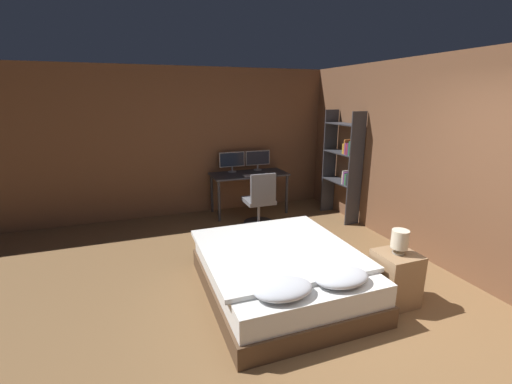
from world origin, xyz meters
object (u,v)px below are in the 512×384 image
office_chair (260,204)px  desk (249,178)px  computer_mouse (267,174)px  keyboard (253,175)px  monitor_right (258,159)px  bookshelf (345,162)px  monitor_left (232,160)px  bed (280,272)px  nightstand (395,278)px  bedside_lamp (400,240)px

office_chair → desk: bearing=86.1°
desk → computer_mouse: bearing=-40.6°
keyboard → office_chair: office_chair is taller
desk → monitor_right: bearing=41.5°
keyboard → bookshelf: bookshelf is taller
monitor_left → monitor_right: size_ratio=1.00×
keyboard → monitor_right: bearing=60.3°
bed → nightstand: bed is taller
nightstand → desk: 3.47m
desk → office_chair: office_chair is taller
monitor_right → computer_mouse: size_ratio=7.10×
monitor_right → bookshelf: (1.22, -1.14, 0.06)m
nightstand → office_chair: (-0.54, 2.70, 0.10)m
bedside_lamp → nightstand: bearing=0.0°
monitor_right → keyboard: bearing=-119.7°
bed → office_chair: 2.17m
bed → desk: 2.90m
nightstand → bedside_lamp: (0.00, 0.00, 0.45)m
keyboard → computer_mouse: bearing=0.0°
bedside_lamp → monitor_right: bearing=93.5°
bedside_lamp → computer_mouse: 3.19m
nightstand → monitor_right: 3.72m
desk → keyboard: (0.00, -0.23, 0.10)m
bedside_lamp → computer_mouse: bearing=94.0°
bed → nightstand: size_ratio=3.42×
nightstand → desk: bearing=98.1°
bedside_lamp → desk: bearing=98.1°
nightstand → keyboard: 3.26m
nightstand → bookshelf: 2.80m
desk → keyboard: 0.25m
bedside_lamp → office_chair: (-0.54, 2.70, -0.35)m
bookshelf → bedside_lamp: bearing=-111.8°
bedside_lamp → monitor_right: monitor_right is taller
desk → bookshelf: bearing=-31.5°
bed → computer_mouse: (0.86, 2.57, 0.54)m
monitor_right → computer_mouse: bearing=-89.5°
monitor_right → keyboard: 0.57m
monitor_right → bookshelf: bearing=-43.1°
keyboard → office_chair: (-0.05, -0.48, -0.40)m
nightstand → bookshelf: bearing=68.2°
monitor_left → keyboard: (0.26, -0.46, -0.21)m
bed → bedside_lamp: 1.33m
keyboard → bookshelf: size_ratio=0.18×
bed → monitor_right: 3.24m
computer_mouse → bed: bearing=-108.4°
bed → office_chair: bearing=75.4°
monitor_right → desk: bearing=-138.5°
bookshelf → office_chair: bearing=172.6°
bed → monitor_right: bearing=74.3°
monitor_left → bookshelf: 2.09m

